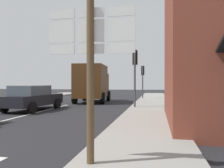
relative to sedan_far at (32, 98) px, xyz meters
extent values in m
plane|color=#232326|center=(0.76, 1.65, -0.76)|extent=(80.00, 80.00, 0.00)
cube|color=gray|center=(6.87, -0.35, -0.69)|extent=(2.57, 44.00, 0.14)
cube|color=silver|center=(0.76, -2.35, -0.75)|extent=(0.16, 12.00, 0.01)
cube|color=black|center=(0.01, 0.07, -0.14)|extent=(2.12, 4.34, 0.60)
cube|color=#47515B|center=(-0.02, -0.18, 0.43)|extent=(1.73, 2.23, 0.55)
cylinder|color=black|center=(-0.74, 1.49, -0.44)|extent=(0.28, 0.66, 0.64)
cylinder|color=black|center=(1.00, 1.33, -0.44)|extent=(0.28, 0.66, 0.64)
cylinder|color=black|center=(-0.99, -1.20, -0.44)|extent=(0.28, 0.66, 0.64)
cylinder|color=black|center=(0.76, -1.36, -0.44)|extent=(0.28, 0.66, 0.64)
cube|color=#4C2D14|center=(2.01, 5.67, 0.99)|extent=(2.46, 3.85, 2.60)
cube|color=#4C2D14|center=(1.84, 8.17, 0.69)|extent=(2.18, 1.44, 2.00)
cube|color=#47515B|center=(1.83, 8.22, 1.49)|extent=(1.76, 0.22, 0.70)
cylinder|color=black|center=(0.74, 8.04, -0.31)|extent=(0.34, 0.92, 0.90)
cylinder|color=black|center=(2.94, 8.19, -0.31)|extent=(0.34, 0.92, 0.90)
cylinder|color=black|center=(0.98, 4.65, -0.31)|extent=(0.34, 0.92, 0.90)
cylinder|color=black|center=(3.18, 4.80, -0.31)|extent=(0.34, 0.92, 0.90)
cylinder|color=brown|center=(6.00, -8.65, 0.84)|extent=(0.14, 0.14, 3.20)
cube|color=white|center=(5.42, -8.60, 2.20)|extent=(0.50, 0.03, 0.18)
cube|color=black|center=(5.42, -8.58, 2.20)|extent=(0.43, 0.01, 0.13)
cube|color=white|center=(5.42, -8.60, 1.86)|extent=(0.50, 0.03, 0.42)
cube|color=black|center=(5.42, -8.58, 1.86)|extent=(0.43, 0.01, 0.32)
cube|color=white|center=(5.42, -8.60, 1.52)|extent=(0.50, 0.03, 0.18)
cube|color=black|center=(5.42, -8.58, 1.52)|extent=(0.43, 0.01, 0.13)
cube|color=white|center=(6.00, -8.60, 2.20)|extent=(0.50, 0.03, 0.18)
cube|color=black|center=(6.00, -8.58, 2.20)|extent=(0.43, 0.01, 0.13)
cube|color=white|center=(6.00, -8.60, 1.86)|extent=(0.50, 0.03, 0.42)
cube|color=black|center=(6.00, -8.58, 1.86)|extent=(0.43, 0.01, 0.32)
cube|color=white|center=(6.00, -8.60, 1.52)|extent=(0.50, 0.03, 0.18)
cube|color=black|center=(6.00, -8.58, 1.52)|extent=(0.43, 0.01, 0.13)
cube|color=white|center=(6.58, -8.60, 2.20)|extent=(0.50, 0.03, 0.18)
cube|color=black|center=(6.58, -8.58, 2.20)|extent=(0.43, 0.01, 0.13)
cube|color=white|center=(6.58, -8.60, 1.86)|extent=(0.50, 0.03, 0.42)
cube|color=black|center=(6.58, -8.58, 1.86)|extent=(0.43, 0.01, 0.32)
cube|color=white|center=(6.58, -8.60, 1.52)|extent=(0.50, 0.03, 0.18)
cube|color=black|center=(6.58, -8.58, 1.52)|extent=(0.43, 0.01, 0.13)
cylinder|color=#47474C|center=(5.89, 10.26, 0.87)|extent=(0.12, 0.12, 3.26)
cube|color=black|center=(5.89, 10.46, 2.05)|extent=(0.30, 0.28, 0.90)
sphere|color=red|center=(5.89, 10.60, 2.32)|extent=(0.18, 0.18, 0.18)
sphere|color=#3C2303|center=(5.89, 10.60, 2.04)|extent=(0.18, 0.18, 0.18)
sphere|color=black|center=(5.89, 10.60, 1.76)|extent=(0.18, 0.18, 0.18)
cylinder|color=#47474C|center=(5.89, 1.78, 1.07)|extent=(0.12, 0.12, 3.66)
cube|color=black|center=(5.89, 1.98, 2.45)|extent=(0.30, 0.28, 0.90)
sphere|color=red|center=(5.89, 2.12, 2.72)|extent=(0.18, 0.18, 0.18)
sphere|color=#3C2303|center=(5.89, 2.12, 2.44)|extent=(0.18, 0.18, 0.18)
sphere|color=black|center=(5.89, 2.12, 2.16)|extent=(0.18, 0.18, 0.18)
camera|label=1|loc=(7.21, -12.95, 0.89)|focal=38.36mm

